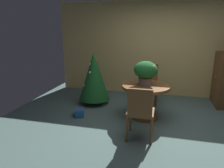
{
  "coord_description": "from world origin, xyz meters",
  "views": [
    {
      "loc": [
        0.03,
        -3.73,
        1.86
      ],
      "look_at": [
        -0.98,
        0.3,
        0.73
      ],
      "focal_mm": 33.13,
      "sensor_mm": 36.0,
      "label": 1
    }
  ],
  "objects_px": {
    "round_dining_table": "(145,96)",
    "wooden_chair_near": "(140,111)",
    "flower_vase": "(146,71)",
    "holiday_tree": "(94,76)",
    "gift_box_blue": "(80,112)",
    "wooden_chair_far": "(149,81)"
  },
  "relations": [
    {
      "from": "round_dining_table",
      "to": "wooden_chair_near",
      "type": "bearing_deg",
      "value": -90.0
    },
    {
      "from": "flower_vase",
      "to": "wooden_chair_near",
      "type": "height_order",
      "value": "flower_vase"
    },
    {
      "from": "round_dining_table",
      "to": "flower_vase",
      "type": "relative_size",
      "value": 1.96
    },
    {
      "from": "holiday_tree",
      "to": "gift_box_blue",
      "type": "xyz_separation_m",
      "value": [
        -0.06,
        -0.83,
        -0.63
      ]
    },
    {
      "from": "holiday_tree",
      "to": "gift_box_blue",
      "type": "bearing_deg",
      "value": -94.2
    },
    {
      "from": "flower_vase",
      "to": "wooden_chair_far",
      "type": "relative_size",
      "value": 0.5
    },
    {
      "from": "round_dining_table",
      "to": "gift_box_blue",
      "type": "relative_size",
      "value": 3.29
    },
    {
      "from": "round_dining_table",
      "to": "gift_box_blue",
      "type": "distance_m",
      "value": 1.47
    },
    {
      "from": "flower_vase",
      "to": "gift_box_blue",
      "type": "bearing_deg",
      "value": -168.59
    },
    {
      "from": "flower_vase",
      "to": "holiday_tree",
      "type": "relative_size",
      "value": 0.39
    },
    {
      "from": "wooden_chair_near",
      "to": "wooden_chair_far",
      "type": "relative_size",
      "value": 0.95
    },
    {
      "from": "flower_vase",
      "to": "gift_box_blue",
      "type": "distance_m",
      "value": 1.67
    },
    {
      "from": "flower_vase",
      "to": "wooden_chair_near",
      "type": "xyz_separation_m",
      "value": [
        0.02,
        -0.94,
        -0.48
      ]
    },
    {
      "from": "wooden_chair_near",
      "to": "holiday_tree",
      "type": "relative_size",
      "value": 0.73
    },
    {
      "from": "round_dining_table",
      "to": "wooden_chair_near",
      "type": "relative_size",
      "value": 1.05
    },
    {
      "from": "wooden_chair_near",
      "to": "gift_box_blue",
      "type": "xyz_separation_m",
      "value": [
        -1.38,
        0.67,
        -0.45
      ]
    },
    {
      "from": "wooden_chair_near",
      "to": "holiday_tree",
      "type": "bearing_deg",
      "value": 131.4
    },
    {
      "from": "round_dining_table",
      "to": "wooden_chair_near",
      "type": "xyz_separation_m",
      "value": [
        0.0,
        -0.94,
        0.06
      ]
    },
    {
      "from": "wooden_chair_near",
      "to": "flower_vase",
      "type": "bearing_deg",
      "value": 91.23
    },
    {
      "from": "wooden_chair_far",
      "to": "round_dining_table",
      "type": "bearing_deg",
      "value": -90.0
    },
    {
      "from": "round_dining_table",
      "to": "holiday_tree",
      "type": "xyz_separation_m",
      "value": [
        -1.32,
        0.56,
        0.23
      ]
    },
    {
      "from": "holiday_tree",
      "to": "flower_vase",
      "type": "bearing_deg",
      "value": -23.11
    }
  ]
}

